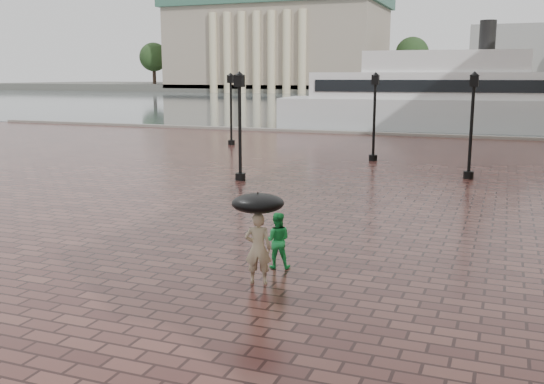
# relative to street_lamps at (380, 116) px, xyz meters

# --- Properties ---
(ground) EXTENTS (300.00, 300.00, 0.00)m
(ground) POSITION_rel_street_lamps_xyz_m (1.60, -17.60, -2.33)
(ground) COLOR #381C19
(ground) RESTS_ON ground
(harbour_water) EXTENTS (240.00, 240.00, 0.00)m
(harbour_water) POSITION_rel_street_lamps_xyz_m (1.60, 74.40, -2.33)
(harbour_water) COLOR #465156
(harbour_water) RESTS_ON ground
(quay_edge) EXTENTS (80.00, 0.60, 0.30)m
(quay_edge) POSITION_rel_street_lamps_xyz_m (1.60, 14.40, -2.33)
(quay_edge) COLOR slate
(quay_edge) RESTS_ON ground
(far_shore) EXTENTS (300.00, 60.00, 2.00)m
(far_shore) POSITION_rel_street_lamps_xyz_m (1.60, 142.40, -1.33)
(far_shore) COLOR #4C4C47
(far_shore) RESTS_ON ground
(museum) EXTENTS (57.00, 32.50, 26.00)m
(museum) POSITION_rel_street_lamps_xyz_m (-53.40, 127.01, 11.58)
(museum) COLOR gray
(museum) RESTS_ON ground
(far_trees) EXTENTS (188.00, 8.00, 13.50)m
(far_trees) POSITION_rel_street_lamps_xyz_m (1.60, 120.40, 7.09)
(far_trees) COLOR #2D2119
(far_trees) RESTS_ON ground
(street_lamps) EXTENTS (21.44, 14.44, 4.40)m
(street_lamps) POSITION_rel_street_lamps_xyz_m (0.00, 0.00, 0.00)
(street_lamps) COLOR black
(street_lamps) RESTS_ON ground
(adult_pedestrian) EXTENTS (0.64, 0.50, 1.55)m
(adult_pedestrian) POSITION_rel_street_lamps_xyz_m (1.27, -19.34, -1.55)
(adult_pedestrian) COLOR tan
(adult_pedestrian) RESTS_ON ground
(child_pedestrian) EXTENTS (0.75, 0.65, 1.30)m
(child_pedestrian) POSITION_rel_street_lamps_xyz_m (1.26, -18.17, -1.67)
(child_pedestrian) COLOR green
(child_pedestrian) RESTS_ON ground
(ferry_near) EXTENTS (26.64, 8.34, 8.60)m
(ferry_near) POSITION_rel_street_lamps_xyz_m (1.00, 20.54, 0.26)
(ferry_near) COLOR silver
(ferry_near) RESTS_ON ground
(umbrella) EXTENTS (1.10, 1.10, 1.10)m
(umbrella) POSITION_rel_street_lamps_xyz_m (1.27, -19.34, -0.57)
(umbrella) COLOR black
(umbrella) RESTS_ON ground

